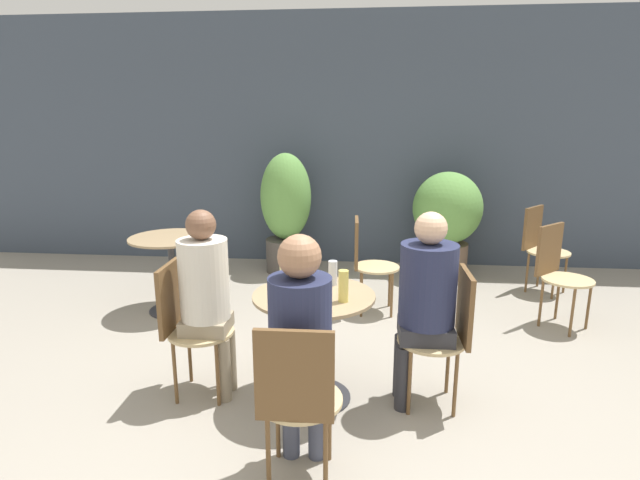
{
  "coord_description": "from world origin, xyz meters",
  "views": [
    {
      "loc": [
        0.12,
        -2.73,
        1.79
      ],
      "look_at": [
        -0.2,
        0.59,
        0.97
      ],
      "focal_mm": 28.0,
      "sensor_mm": 36.0,
      "label": 1
    }
  ],
  "objects_px": {
    "cafe_table_near": "(314,323)",
    "cafe_table_far": "(172,258)",
    "seated_person_0": "(206,288)",
    "beer_glass_1": "(290,292)",
    "bistro_chair_0": "(185,318)",
    "beer_glass_2": "(343,286)",
    "bistro_chair_3": "(558,267)",
    "beer_glass_0": "(284,276)",
    "beer_glass_3": "(333,273)",
    "bistro_chair_5": "(366,257)",
    "seated_person_1": "(301,335)",
    "potted_plant_1": "(447,217)",
    "bistro_chair_2": "(448,327)",
    "bistro_chair_4": "(540,242)",
    "seated_person_2": "(425,295)",
    "potted_plant_0": "(286,210)",
    "bistro_chair_1": "(297,393)"
  },
  "relations": [
    {
      "from": "bistro_chair_1",
      "to": "beer_glass_1",
      "type": "distance_m",
      "value": 0.72
    },
    {
      "from": "beer_glass_0",
      "to": "beer_glass_3",
      "type": "height_order",
      "value": "beer_glass_0"
    },
    {
      "from": "potted_plant_0",
      "to": "potted_plant_1",
      "type": "distance_m",
      "value": 1.85
    },
    {
      "from": "cafe_table_near",
      "to": "beer_glass_0",
      "type": "relative_size",
      "value": 4.63
    },
    {
      "from": "bistro_chair_0",
      "to": "bistro_chair_3",
      "type": "relative_size",
      "value": 1.0
    },
    {
      "from": "seated_person_0",
      "to": "beer_glass_1",
      "type": "height_order",
      "value": "seated_person_0"
    },
    {
      "from": "bistro_chair_0",
      "to": "beer_glass_2",
      "type": "height_order",
      "value": "beer_glass_2"
    },
    {
      "from": "beer_glass_0",
      "to": "beer_glass_3",
      "type": "xyz_separation_m",
      "value": [
        0.3,
        0.11,
        -0.0
      ]
    },
    {
      "from": "potted_plant_1",
      "to": "bistro_chair_5",
      "type": "bearing_deg",
      "value": -126.9
    },
    {
      "from": "bistro_chair_1",
      "to": "seated_person_2",
      "type": "height_order",
      "value": "seated_person_2"
    },
    {
      "from": "cafe_table_near",
      "to": "cafe_table_far",
      "type": "xyz_separation_m",
      "value": [
        -1.49,
        1.4,
        -0.01
      ]
    },
    {
      "from": "seated_person_0",
      "to": "seated_person_2",
      "type": "xyz_separation_m",
      "value": [
        1.37,
        0.02,
        -0.0
      ]
    },
    {
      "from": "bistro_chair_1",
      "to": "potted_plant_0",
      "type": "bearing_deg",
      "value": -80.68
    },
    {
      "from": "bistro_chair_3",
      "to": "bistro_chair_4",
      "type": "relative_size",
      "value": 1.0
    },
    {
      "from": "cafe_table_far",
      "to": "seated_person_2",
      "type": "xyz_separation_m",
      "value": [
        2.17,
        -1.39,
        0.22
      ]
    },
    {
      "from": "beer_glass_0",
      "to": "potted_plant_0",
      "type": "distance_m",
      "value": 2.69
    },
    {
      "from": "cafe_table_far",
      "to": "seated_person_1",
      "type": "distance_m",
      "value": 2.57
    },
    {
      "from": "beer_glass_1",
      "to": "beer_glass_0",
      "type": "bearing_deg",
      "value": 106.26
    },
    {
      "from": "cafe_table_near",
      "to": "bistro_chair_2",
      "type": "relative_size",
      "value": 0.86
    },
    {
      "from": "cafe_table_far",
      "to": "bistro_chair_2",
      "type": "xyz_separation_m",
      "value": [
        2.32,
        -1.39,
        0.01
      ]
    },
    {
      "from": "seated_person_1",
      "to": "seated_person_2",
      "type": "bearing_deg",
      "value": -134.91
    },
    {
      "from": "bistro_chair_1",
      "to": "bistro_chair_5",
      "type": "relative_size",
      "value": 1.0
    },
    {
      "from": "cafe_table_near",
      "to": "beer_glass_0",
      "type": "distance_m",
      "value": 0.35
    },
    {
      "from": "cafe_table_far",
      "to": "seated_person_1",
      "type": "height_order",
      "value": "seated_person_1"
    },
    {
      "from": "bistro_chair_5",
      "to": "seated_person_1",
      "type": "height_order",
      "value": "seated_person_1"
    },
    {
      "from": "seated_person_1",
      "to": "beer_glass_1",
      "type": "distance_m",
      "value": 0.52
    },
    {
      "from": "beer_glass_1",
      "to": "bistro_chair_1",
      "type": "bearing_deg",
      "value": -78.48
    },
    {
      "from": "cafe_table_near",
      "to": "bistro_chair_3",
      "type": "xyz_separation_m",
      "value": [
        1.98,
        1.4,
        0.01
      ]
    },
    {
      "from": "seated_person_2",
      "to": "beer_glass_3",
      "type": "bearing_deg",
      "value": -108.24
    },
    {
      "from": "bistro_chair_4",
      "to": "potted_plant_0",
      "type": "xyz_separation_m",
      "value": [
        -2.74,
        0.43,
        0.21
      ]
    },
    {
      "from": "bistro_chair_1",
      "to": "bistro_chair_2",
      "type": "xyz_separation_m",
      "value": [
        0.82,
        0.85,
        0.0
      ]
    },
    {
      "from": "seated_person_2",
      "to": "beer_glass_1",
      "type": "relative_size",
      "value": 8.35
    },
    {
      "from": "bistro_chair_4",
      "to": "beer_glass_2",
      "type": "distance_m",
      "value": 3.11
    },
    {
      "from": "beer_glass_2",
      "to": "cafe_table_far",
      "type": "bearing_deg",
      "value": 138.05
    },
    {
      "from": "seated_person_0",
      "to": "beer_glass_1",
      "type": "distance_m",
      "value": 0.59
    },
    {
      "from": "potted_plant_1",
      "to": "seated_person_0",
      "type": "bearing_deg",
      "value": -124.66
    },
    {
      "from": "seated_person_1",
      "to": "seated_person_0",
      "type": "bearing_deg",
      "value": -45.03
    },
    {
      "from": "bistro_chair_1",
      "to": "potted_plant_1",
      "type": "relative_size",
      "value": 0.74
    },
    {
      "from": "cafe_table_far",
      "to": "bistro_chair_5",
      "type": "xyz_separation_m",
      "value": [
        1.81,
        0.15,
        0.01
      ]
    },
    {
      "from": "seated_person_2",
      "to": "bistro_chair_4",
      "type": "bearing_deg",
      "value": 147.32
    },
    {
      "from": "beer_glass_3",
      "to": "potted_plant_0",
      "type": "height_order",
      "value": "potted_plant_0"
    },
    {
      "from": "bistro_chair_5",
      "to": "beer_glass_3",
      "type": "bearing_deg",
      "value": 168.94
    },
    {
      "from": "potted_plant_1",
      "to": "cafe_table_far",
      "type": "bearing_deg",
      "value": -153.44
    },
    {
      "from": "bistro_chair_3",
      "to": "beer_glass_1",
      "type": "xyz_separation_m",
      "value": [
        -2.1,
        -1.58,
        0.26
      ]
    },
    {
      "from": "beer_glass_0",
      "to": "beer_glass_2",
      "type": "xyz_separation_m",
      "value": [
        0.39,
        -0.19,
        0.01
      ]
    },
    {
      "from": "cafe_table_near",
      "to": "potted_plant_1",
      "type": "bearing_deg",
      "value": 66.03
    },
    {
      "from": "cafe_table_far",
      "to": "beer_glass_3",
      "type": "distance_m",
      "value": 2.02
    },
    {
      "from": "bistro_chair_5",
      "to": "seated_person_1",
      "type": "distance_m",
      "value": 2.27
    },
    {
      "from": "bistro_chair_4",
      "to": "potted_plant_1",
      "type": "distance_m",
      "value": 1.01
    },
    {
      "from": "bistro_chair_0",
      "to": "seated_person_2",
      "type": "bearing_deg",
      "value": -90.0
    }
  ]
}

